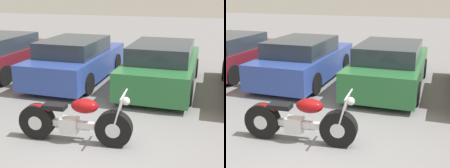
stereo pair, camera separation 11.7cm
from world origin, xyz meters
The scene contains 5 objects.
ground_plane centered at (0.00, 0.00, 0.00)m, with size 60.00×60.00×0.00m, color slate.
motorcycle centered at (-0.56, 0.41, 0.43)m, with size 2.23×0.62×1.04m.
parked_car_maroon centered at (-4.96, 4.46, 0.64)m, with size 1.96×4.44×1.36m.
parked_car_blue centered at (-2.23, 4.42, 0.64)m, with size 1.96×4.44×1.36m.
parked_car_green centered at (0.51, 4.43, 0.64)m, with size 1.96×4.44×1.36m.
Camera 1 is at (1.76, -4.57, 2.80)m, focal length 50.00 mm.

